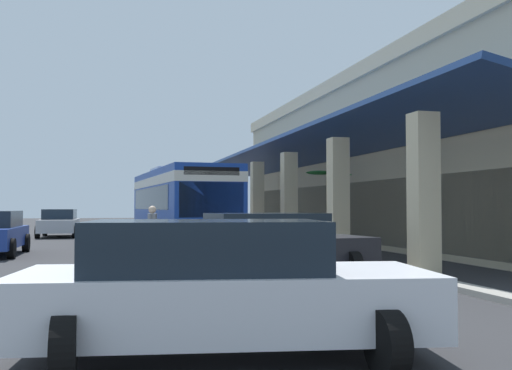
# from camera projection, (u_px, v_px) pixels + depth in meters

# --- Properties ---
(ground) EXTENTS (120.00, 120.00, 0.00)m
(ground) POSITION_uv_depth(u_px,v_px,m) (376.00, 241.00, 28.03)
(ground) COLOR #2D2D30
(curb_strip) EXTENTS (36.64, 0.50, 0.12)m
(curb_strip) POSITION_uv_depth(u_px,v_px,m) (266.00, 243.00, 25.54)
(curb_strip) COLOR #9E998E
(curb_strip) RESTS_ON ground
(plaza_building) EXTENTS (30.84, 16.42, 7.36)m
(plaza_building) POSITION_uv_depth(u_px,v_px,m) (464.00, 162.00, 28.00)
(plaza_building) COLOR #C6B793
(plaza_building) RESTS_ON ground
(transit_bus) EXTENTS (11.37, 3.40, 3.34)m
(transit_bus) POSITION_uv_depth(u_px,v_px,m) (180.00, 201.00, 25.40)
(transit_bus) COLOR #193D9E
(transit_bus) RESTS_ON ground
(parked_sedan_charcoal) EXTENTS (2.76, 4.57, 1.47)m
(parked_sedan_charcoal) POSITION_uv_depth(u_px,v_px,m) (272.00, 245.00, 13.30)
(parked_sedan_charcoal) COLOR #232328
(parked_sedan_charcoal) RESTS_ON ground
(parked_sedan_white) EXTENTS (2.85, 4.61, 1.47)m
(parked_sedan_white) POSITION_uv_depth(u_px,v_px,m) (220.00, 287.00, 6.41)
(parked_sedan_white) COLOR silver
(parked_sedan_white) RESTS_ON ground
(parked_sedan_silver) EXTENTS (4.44, 2.10, 1.47)m
(parked_sedan_silver) POSITION_uv_depth(u_px,v_px,m) (59.00, 223.00, 31.80)
(parked_sedan_silver) COLOR #B2B5BA
(parked_sedan_silver) RESTS_ON ground
(pedestrian) EXTENTS (0.64, 0.44, 1.64)m
(pedestrian) POSITION_uv_depth(u_px,v_px,m) (152.00, 231.00, 16.94)
(pedestrian) COLOR #38383D
(pedestrian) RESTS_ON ground
(potted_palm) EXTENTS (1.77, 1.84, 3.01)m
(potted_palm) POSITION_uv_depth(u_px,v_px,m) (328.00, 226.00, 22.45)
(potted_palm) COLOR gray
(potted_palm) RESTS_ON ground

